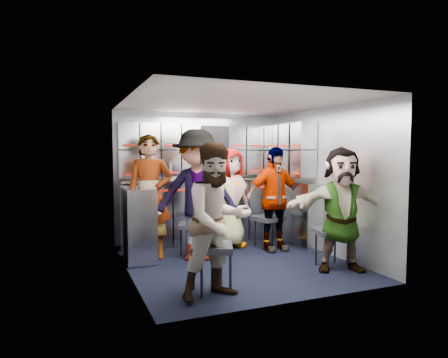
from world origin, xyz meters
name	(u,v)px	position (x,y,z in m)	size (l,w,h in m)	color
floor	(236,262)	(0.00, 0.00, 0.00)	(3.00, 3.00, 0.00)	black
wall_back	(200,177)	(0.00, 1.50, 1.05)	(2.80, 0.04, 2.10)	#8D939A
wall_left	(128,187)	(-1.40, 0.00, 1.05)	(0.04, 3.00, 2.10)	#8D939A
wall_right	(325,181)	(1.40, 0.00, 1.05)	(0.04, 3.00, 2.10)	#8D939A
ceiling	(237,103)	(0.00, 0.00, 2.10)	(2.80, 3.00, 0.02)	silver
cart_bank_back	(205,212)	(0.00, 1.29, 0.49)	(2.68, 0.38, 0.99)	#9A9FA9
cart_bank_left	(138,224)	(-1.19, 0.56, 0.49)	(0.38, 0.76, 0.99)	#9A9FA9
counter	(204,180)	(0.00, 1.29, 1.01)	(2.68, 0.42, 0.03)	silver
locker_bank_back	(203,150)	(0.00, 1.35, 1.49)	(2.68, 0.28, 0.82)	#9A9FA9
locker_bank_right	(291,150)	(1.25, 0.70, 1.49)	(0.28, 1.00, 0.82)	#9A9FA9
right_cabinet	(294,213)	(1.25, 0.60, 0.50)	(0.28, 1.20, 1.00)	#9A9FA9
coffee_niche	(212,151)	(0.18, 1.41, 1.47)	(0.46, 0.16, 0.84)	black
red_latch_strip	(209,189)	(0.00, 1.09, 0.88)	(2.60, 0.02, 0.03)	#B21A08
jump_seat_near_left	(212,250)	(-0.69, -0.93, 0.44)	(0.54, 0.52, 0.50)	black
jump_seat_mid_left	(193,227)	(-0.44, 0.51, 0.41)	(0.51, 0.50, 0.47)	black
jump_seat_center	(225,218)	(0.25, 1.01, 0.42)	(0.53, 0.51, 0.48)	black
jump_seat_mid_right	(268,220)	(0.77, 0.56, 0.43)	(0.51, 0.50, 0.48)	black
jump_seat_near_right	(332,234)	(1.05, -0.63, 0.42)	(0.48, 0.46, 0.48)	black
attendant_standing	(150,196)	(-1.01, 0.66, 0.85)	(0.62, 0.41, 1.71)	black
attendant_arc_a	(218,221)	(-0.69, -1.11, 0.78)	(0.76, 0.59, 1.56)	black
attendant_arc_b	(197,195)	(-0.44, 0.33, 0.88)	(1.14, 0.66, 1.77)	black
attendant_arc_c	(229,198)	(0.25, 0.83, 0.76)	(0.74, 0.48, 1.51)	black
attendant_arc_d	(274,199)	(0.77, 0.38, 0.77)	(0.90, 0.37, 1.54)	black
attendant_arc_e	(342,209)	(1.05, -0.81, 0.76)	(1.42, 0.45, 1.53)	black
bottle_left	(170,171)	(-0.57, 1.24, 1.16)	(0.07, 0.07, 0.26)	white
bottle_mid	(174,171)	(-0.52, 1.24, 1.17)	(0.06, 0.06, 0.27)	white
bottle_right	(234,171)	(0.49, 1.24, 1.14)	(0.06, 0.06, 0.23)	white
cup_left	(155,177)	(-0.82, 1.23, 1.09)	(0.07, 0.07, 0.11)	tan
cup_right	(275,174)	(1.25, 1.23, 1.08)	(0.08, 0.08, 0.10)	tan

